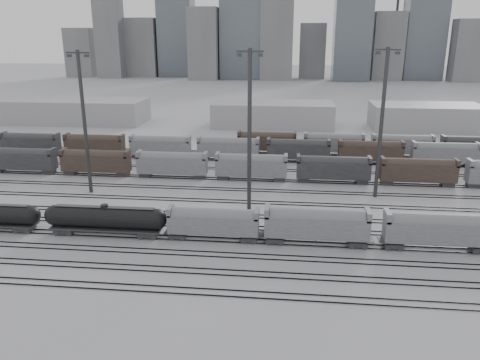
# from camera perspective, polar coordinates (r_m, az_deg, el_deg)

# --- Properties ---
(ground) EXTENTS (900.00, 900.00, 0.00)m
(ground) POSITION_cam_1_polar(r_m,az_deg,el_deg) (70.74, -7.38, -7.38)
(ground) COLOR #BABABF
(ground) RESTS_ON ground
(tracks) EXTENTS (220.00, 71.50, 0.16)m
(tracks) POSITION_cam_1_polar(r_m,az_deg,el_deg) (86.56, -4.73, -2.58)
(tracks) COLOR black
(tracks) RESTS_ON ground
(tank_car_b) EXTENTS (19.13, 3.19, 4.73)m
(tank_car_b) POSITION_cam_1_polar(r_m,az_deg,el_deg) (74.03, -16.08, -4.50)
(tank_car_b) COLOR #242427
(tank_car_b) RESTS_ON ground
(hopper_car_a) EXTENTS (13.52, 2.69, 4.83)m
(hopper_car_a) POSITION_cam_1_polar(r_m,az_deg,el_deg) (69.51, -3.28, -5.03)
(hopper_car_a) COLOR #242427
(hopper_car_a) RESTS_ON ground
(hopper_car_b) EXTENTS (15.05, 2.99, 5.38)m
(hopper_car_b) POSITION_cam_1_polar(r_m,az_deg,el_deg) (68.67, 9.31, -5.22)
(hopper_car_b) COLOR #242427
(hopper_car_b) RESTS_ON ground
(hopper_car_c) EXTENTS (14.99, 2.98, 5.36)m
(hopper_car_c) POSITION_cam_1_polar(r_m,az_deg,el_deg) (71.76, 23.05, -5.44)
(hopper_car_c) COLOR #242427
(hopper_car_c) RESTS_ON ground
(light_mast_b) EXTENTS (4.30, 0.69, 26.90)m
(light_mast_b) POSITION_cam_1_polar(r_m,az_deg,el_deg) (92.59, -18.47, 6.99)
(light_mast_b) COLOR #323235
(light_mast_b) RESTS_ON ground
(light_mast_c) EXTENTS (4.39, 0.70, 27.43)m
(light_mast_c) POSITION_cam_1_polar(r_m,az_deg,el_deg) (78.09, 1.17, 6.33)
(light_mast_c) COLOR #323235
(light_mast_c) RESTS_ON ground
(light_mast_d) EXTENTS (4.40, 0.70, 27.53)m
(light_mast_d) POSITION_cam_1_polar(r_m,az_deg,el_deg) (88.92, 16.89, 6.96)
(light_mast_d) COLOR #323235
(light_mast_d) RESTS_ON ground
(bg_string_near) EXTENTS (151.00, 3.00, 5.60)m
(bg_string_near) POSITION_cam_1_polar(r_m,az_deg,el_deg) (98.40, 1.39, 1.57)
(bg_string_near) COLOR gray
(bg_string_near) RESTS_ON ground
(bg_string_mid) EXTENTS (151.00, 3.00, 5.60)m
(bg_string_mid) POSITION_cam_1_polar(r_m,az_deg,el_deg) (113.60, 7.11, 3.57)
(bg_string_mid) COLOR #242427
(bg_string_mid) RESTS_ON ground
(bg_string_far) EXTENTS (66.00, 3.00, 5.60)m
(bg_string_far) POSITION_cam_1_polar(r_m,az_deg,el_deg) (122.96, 15.27, 4.13)
(bg_string_far) COLOR #45352B
(bg_string_far) RESTS_ON ground
(warehouse_left) EXTENTS (50.00, 18.00, 8.00)m
(warehouse_left) POSITION_cam_1_polar(r_m,az_deg,el_deg) (176.58, -19.53, 7.95)
(warehouse_left) COLOR #98989B
(warehouse_left) RESTS_ON ground
(warehouse_mid) EXTENTS (40.00, 18.00, 8.00)m
(warehouse_mid) POSITION_cam_1_polar(r_m,az_deg,el_deg) (159.58, 4.04, 8.00)
(warehouse_mid) COLOR #98989B
(warehouse_mid) RESTS_ON ground
(warehouse_right) EXTENTS (35.00, 18.00, 8.00)m
(warehouse_right) POSITION_cam_1_polar(r_m,az_deg,el_deg) (165.48, 21.75, 7.16)
(warehouse_right) COLOR #98989B
(warehouse_right) RESTS_ON ground
(skyline) EXTENTS (316.00, 22.40, 95.00)m
(skyline) POSITION_cam_1_polar(r_m,az_deg,el_deg) (342.56, 5.61, 17.97)
(skyline) COLOR gray
(skyline) RESTS_ON ground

